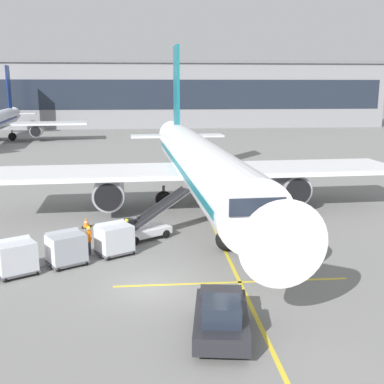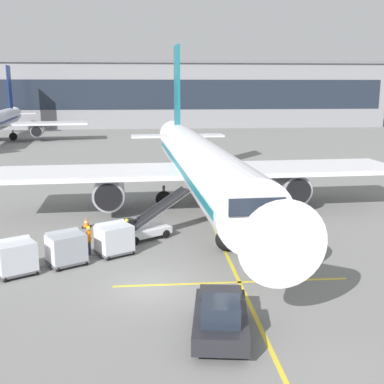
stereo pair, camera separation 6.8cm
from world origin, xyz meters
TOP-DOWN VIEW (x-y plane):
  - ground_plane at (0.00, 0.00)m, footprint 600.00×600.00m
  - parked_airplane at (4.18, 15.48)m, footprint 32.26×42.11m
  - belt_loader at (-0.08, 8.04)m, footprint 5.10×3.98m
  - baggage_cart_lead at (-2.01, 5.03)m, footprint 2.74×2.40m
  - baggage_cart_second at (-4.54, 3.54)m, footprint 2.74×2.40m
  - baggage_cart_third at (-6.95, 2.31)m, footprint 2.74×2.40m
  - pushback_tug at (2.84, -5.11)m, footprint 2.70×4.65m
  - ground_crew_by_loader at (-3.48, 5.15)m, footprint 0.26×0.57m
  - ground_crew_by_carts at (-1.32, 6.57)m, footprint 0.44×0.44m
  - safety_cone_engine_keepout at (-4.37, 10.92)m, footprint 0.61×0.61m
  - apron_guidance_line_lead_in at (4.60, 14.73)m, footprint 0.20×110.00m
  - apron_guidance_line_stop_bar at (4.22, 0.24)m, footprint 12.00×0.20m
  - terminal_building at (7.64, 101.37)m, footprint 99.64×17.23m

SIDE VIEW (x-z plane):
  - ground_plane at x=0.00m, z-range 0.00..0.00m
  - apron_guidance_line_lead_in at x=4.60m, z-range 0.00..0.01m
  - apron_guidance_line_stop_bar at x=4.22m, z-range 0.00..0.01m
  - safety_cone_engine_keepout at x=-4.37m, z-range -0.01..0.69m
  - pushback_tug at x=2.84m, z-range -0.09..1.74m
  - belt_loader at x=-0.08m, z-range -0.64..2.38m
  - ground_crew_by_loader at x=-3.48m, z-range 0.13..1.87m
  - ground_crew_by_carts at x=-1.32m, z-range 0.13..1.87m
  - baggage_cart_lead at x=-2.01m, z-range 0.04..1.96m
  - baggage_cart_second at x=-4.54m, z-range 0.04..1.96m
  - baggage_cart_third at x=-6.95m, z-range 0.04..1.96m
  - parked_airplane at x=4.18m, z-range -3.41..10.71m
  - terminal_building at x=7.64m, z-range -0.05..15.74m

